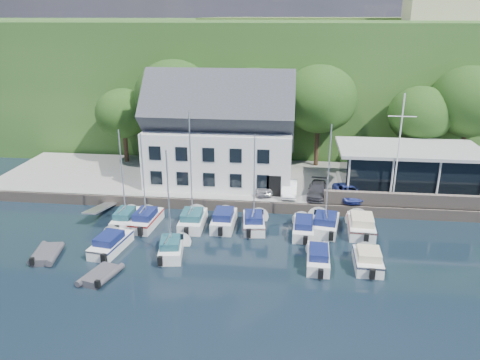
{
  "coord_description": "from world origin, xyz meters",
  "views": [
    {
      "loc": [
        -0.08,
        -27.71,
        16.81
      ],
      "look_at": [
        -4.22,
        9.0,
        3.72
      ],
      "focal_mm": 35.0,
      "sensor_mm": 36.0,
      "label": 1
    }
  ],
  "objects": [
    {
      "name": "tree_5",
      "position": [
        17.97,
        22.36,
        6.54
      ],
      "size": [
        8.1,
        8.1,
        11.07
      ],
      "primitive_type": null,
      "color": "#1A3810",
      "rests_on": "quay"
    },
    {
      "name": "boat_r1_2",
      "position": [
        -8.04,
        7.44,
        4.39
      ],
      "size": [
        2.24,
        5.79,
        8.79
      ],
      "primitive_type": null,
      "rotation": [
        0.0,
        0.0,
        0.03
      ],
      "color": "silver",
      "rests_on": "ground"
    },
    {
      "name": "boat_r1_0",
      "position": [
        -13.74,
        7.21,
        4.19
      ],
      "size": [
        1.72,
        5.73,
        8.37
      ],
      "primitive_type": null,
      "rotation": [
        0.0,
        0.0,
        0.0
      ],
      "color": "silver",
      "rests_on": "ground"
    },
    {
      "name": "boat_r1_6",
      "position": [
        2.96,
        7.87,
        4.52
      ],
      "size": [
        3.07,
        6.02,
        9.03
      ],
      "primitive_type": null,
      "rotation": [
        0.0,
        0.0,
        -0.16
      ],
      "color": "silver",
      "rests_on": "ground"
    },
    {
      "name": "club_pavilion",
      "position": [
        11.0,
        16.0,
        3.05
      ],
      "size": [
        13.2,
        7.2,
        4.1
      ],
      "primitive_type": null,
      "color": "black",
      "rests_on": "quay"
    },
    {
      "name": "car_blue",
      "position": [
        5.25,
        12.82,
        1.63
      ],
      "size": [
        2.22,
        3.92,
        1.26
      ],
      "primitive_type": "imported",
      "rotation": [
        0.0,
        0.0,
        0.22
      ],
      "color": "navy",
      "rests_on": "quay"
    },
    {
      "name": "boat_r1_1",
      "position": [
        -11.92,
        7.05,
        4.5
      ],
      "size": [
        2.35,
        5.94,
        9.0
      ],
      "primitive_type": null,
      "rotation": [
        0.0,
        0.0,
        -0.08
      ],
      "color": "silver",
      "rests_on": "ground"
    },
    {
      "name": "tree_0",
      "position": [
        -18.65,
        21.56,
        5.13
      ],
      "size": [
        6.05,
        6.05,
        8.27
      ],
      "primitive_type": null,
      "color": "#1A3810",
      "rests_on": "quay"
    },
    {
      "name": "tree_2",
      "position": [
        -4.25,
        22.56,
        6.28
      ],
      "size": [
        7.72,
        7.72,
        10.55
      ],
      "primitive_type": null,
      "color": "#1A3810",
      "rests_on": "quay"
    },
    {
      "name": "boat_r2_3",
      "position": [
        2.14,
        2.17,
        0.68
      ],
      "size": [
        1.9,
        5.79,
        1.37
      ],
      "primitive_type": null,
      "rotation": [
        0.0,
        0.0,
        -0.03
      ],
      "color": "silver",
      "rests_on": "ground"
    },
    {
      "name": "boat_r1_3",
      "position": [
        -5.42,
        7.65,
        0.78
      ],
      "size": [
        1.99,
        5.67,
        1.55
      ],
      "primitive_type": null,
      "rotation": [
        0.0,
        0.0,
        -0.01
      ],
      "color": "silver",
      "rests_on": "ground"
    },
    {
      "name": "quay_face",
      "position": [
        0.0,
        11.0,
        0.5
      ],
      "size": [
        60.0,
        0.3,
        1.0
      ],
      "primitive_type": "cube",
      "color": "#6F6359",
      "rests_on": "ground"
    },
    {
      "name": "seawall",
      "position": [
        12.0,
        11.4,
        1.6
      ],
      "size": [
        18.0,
        0.5,
        1.2
      ],
      "primitive_type": "cube",
      "color": "#6F6359",
      "rests_on": "quay"
    },
    {
      "name": "boat_r1_5",
      "position": [
        1.19,
        7.14,
        0.69
      ],
      "size": [
        2.06,
        6.17,
        1.38
      ],
      "primitive_type": null,
      "rotation": [
        0.0,
        0.0,
        -0.04
      ],
      "color": "silver",
      "rests_on": "ground"
    },
    {
      "name": "tree_1",
      "position": [
        -12.73,
        21.3,
        6.73
      ],
      "size": [
        8.38,
        8.38,
        11.46
      ],
      "primitive_type": null,
      "color": "#1A3810",
      "rests_on": "quay"
    },
    {
      "name": "boat_r1_7",
      "position": [
        5.85,
        7.81,
        0.78
      ],
      "size": [
        2.48,
        6.04,
        1.56
      ],
      "primitive_type": null,
      "rotation": [
        0.0,
        0.0,
        -0.05
      ],
      "color": "silver",
      "rests_on": "ground"
    },
    {
      "name": "gangway",
      "position": [
        -16.5,
        9.0,
        0.0
      ],
      "size": [
        1.2,
        6.0,
        1.4
      ],
      "primitive_type": null,
      "color": "silver",
      "rests_on": "ground"
    },
    {
      "name": "boat_r2_0",
      "position": [
        -13.3,
        2.57,
        0.7
      ],
      "size": [
        2.76,
        6.08,
        1.39
      ],
      "primitive_type": null,
      "rotation": [
        0.0,
        0.0,
        -0.15
      ],
      "color": "silver",
      "rests_on": "ground"
    },
    {
      "name": "tree_4",
      "position": [
        13.14,
        22.02,
        5.49
      ],
      "size": [
        6.57,
        6.57,
        8.97
      ],
      "primitive_type": null,
      "color": "#1A3810",
      "rests_on": "quay"
    },
    {
      "name": "tree_3",
      "position": [
        2.74,
        22.6,
        6.48
      ],
      "size": [
        8.03,
        8.03,
        10.97
      ],
      "primitive_type": null,
      "color": "#1A3810",
      "rests_on": "quay"
    },
    {
      "name": "field_patch",
      "position": [
        8.0,
        70.0,
        16.15
      ],
      "size": [
        50.0,
        30.0,
        0.3
      ],
      "primitive_type": "cube",
      "color": "#546633",
      "rests_on": "hillside"
    },
    {
      "name": "boat_r2_1",
      "position": [
        -8.58,
        2.35,
        4.28
      ],
      "size": [
        2.56,
        5.32,
        8.56
      ],
      "primitive_type": null,
      "rotation": [
        0.0,
        0.0,
        0.16
      ],
      "color": "silver",
      "rests_on": "ground"
    },
    {
      "name": "hillside",
      "position": [
        0.0,
        62.0,
        8.0
      ],
      "size": [
        160.0,
        75.0,
        16.0
      ],
      "primitive_type": "cube",
      "color": "#294D1D",
      "rests_on": "ground"
    },
    {
      "name": "harbor_building",
      "position": [
        -7.0,
        16.5,
        5.35
      ],
      "size": [
        14.4,
        8.2,
        8.7
      ],
      "primitive_type": null,
      "color": "silver",
      "rests_on": "quay"
    },
    {
      "name": "car_silver",
      "position": [
        -2.71,
        13.54,
        1.65
      ],
      "size": [
        2.47,
        4.09,
        1.3
      ],
      "primitive_type": "imported",
      "rotation": [
        0.0,
        0.0,
        0.26
      ],
      "color": "#BCBBC1",
      "rests_on": "quay"
    },
    {
      "name": "boat_r1_4",
      "position": [
        -2.91,
        7.58,
        4.36
      ],
      "size": [
        2.48,
        5.65,
        8.71
      ],
      "primitive_type": null,
      "rotation": [
        0.0,
        0.0,
        0.11
      ],
      "color": "silver",
      "rests_on": "ground"
    },
    {
      "name": "car_dgrey",
      "position": [
        2.5,
        13.03,
        1.61
      ],
      "size": [
        2.2,
        4.38,
        1.22
      ],
      "primitive_type": "imported",
      "rotation": [
        0.0,
        0.0,
        -0.12
      ],
      "color": "#333238",
      "rests_on": "quay"
    },
    {
      "name": "boat_r2_4",
      "position": [
        5.59,
        2.15,
        0.71
      ],
      "size": [
        2.09,
        4.88,
        1.43
      ],
      "primitive_type": null,
      "rotation": [
        0.0,
        0.0,
        -0.02
      ],
      "color": "silver",
      "rests_on": "ground"
    },
    {
      "name": "ground",
      "position": [
        0.0,
        0.0,
        0.0
      ],
      "size": [
        180.0,
        180.0,
        0.0
      ],
      "primitive_type": "plane",
      "color": "black",
      "rests_on": "ground"
    },
    {
      "name": "car_white",
      "position": [
        -0.06,
        13.17,
        1.65
      ],
      "size": [
        1.49,
        4.0,
        1.31
      ],
      "primitive_type": "imported",
      "rotation": [
        0.0,
        0.0,
        -0.03
      ],
      "color": "white",
      "rests_on": "quay"
    },
    {
      "name": "dinghy_1",
      "position": [
        -12.5,
        -1.44,
        0.35
      ],
      "size": [
        2.54,
        3.38,
        0.7
      ],
      "primitive_type": null,
      "rotation": [
        0.0,
        0.0,
        -0.27
      ],
      "color": "#3A393F",
      "rests_on": "ground"
    },
    {
      "name": "quay",
      "position": [
        0.0,
        17.5,
        0.5
      ],
      "size": [
        60.0,
        13.0,
        1.0
      ],
      "primitive_type": "cube",
      "color": "gray",
      "rests_on": "ground"
    },
    {
      "name": "dinghy_0",
      "position": [
        -17.57,
        0.94,
        0.38
      ],
      "size": [
        2.48,
        3.53,
        0.76
      ],
      "primitive_type": null,
      "rotation": [
        0.0,
        0.0,
        0.18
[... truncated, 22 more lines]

